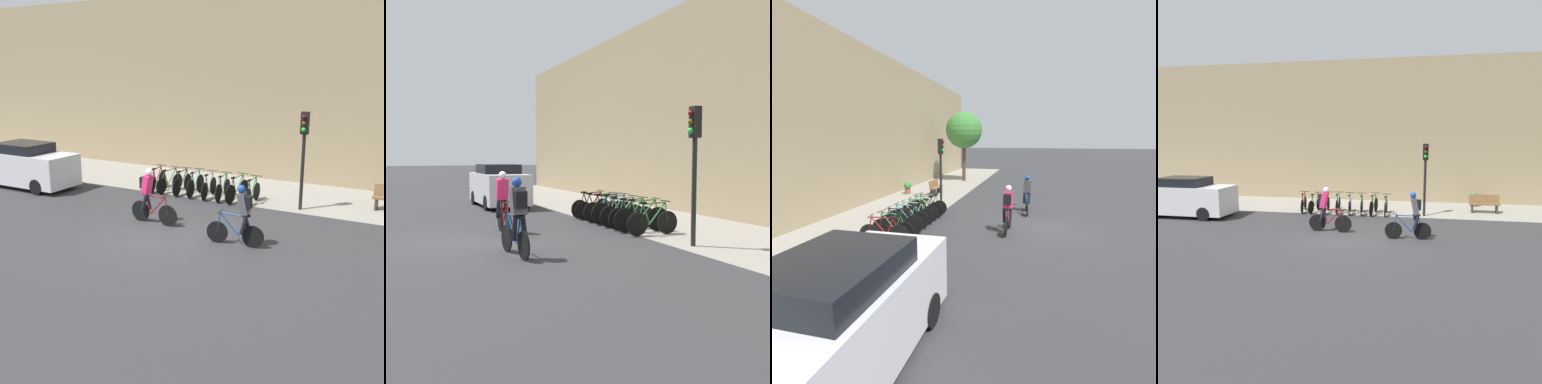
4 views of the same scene
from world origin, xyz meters
TOP-DOWN VIEW (x-y plane):
  - ground at (0.00, 0.00)m, footprint 200.00×200.00m
  - kerb_strip at (0.00, 6.75)m, footprint 44.00×4.50m
  - building_facade at (0.00, 9.30)m, footprint 44.00×0.60m
  - cyclist_pink at (-0.99, 1.18)m, footprint 1.74×0.46m
  - cyclist_grey at (2.42, 0.66)m, footprint 1.68×0.48m
  - parked_bike_0 at (-3.15, 4.95)m, footprint 0.46×1.65m
  - parked_bike_1 at (-2.56, 4.95)m, footprint 0.46×1.67m
  - parked_bike_2 at (-1.96, 4.95)m, footprint 0.46×1.70m
  - parked_bike_3 at (-1.37, 4.95)m, footprint 0.46×1.70m
  - parked_bike_4 at (-0.78, 4.95)m, footprint 0.46×1.67m
  - parked_bike_5 at (-0.18, 4.95)m, footprint 0.46×1.66m
  - parked_bike_6 at (0.41, 4.95)m, footprint 0.46×1.75m
  - parked_bike_7 at (1.00, 4.95)m, footprint 0.46×1.65m
  - traffic_light_pole at (2.81, 4.99)m, footprint 0.26×0.30m
  - parked_car at (-8.19, 2.80)m, footprint 4.30×1.84m

SIDE VIEW (x-z plane):
  - ground at x=0.00m, z-range 0.00..0.00m
  - kerb_strip at x=0.00m, z-range 0.00..0.01m
  - parked_bike_1 at x=-2.56m, z-range -0.09..0.87m
  - parked_bike_7 at x=1.00m, z-range -0.09..0.88m
  - parked_bike_0 at x=-3.15m, z-range -0.08..0.88m
  - parked_bike_4 at x=-0.78m, z-range -0.08..0.89m
  - parked_bike_5 at x=-0.18m, z-range -0.08..0.89m
  - parked_bike_2 at x=-1.96m, z-range -0.08..0.89m
  - parked_bike_3 at x=-1.37m, z-range -0.08..0.91m
  - parked_bike_6 at x=0.41m, z-range -0.08..0.91m
  - parked_car at x=-8.19m, z-range -0.03..1.82m
  - cyclist_pink at x=-0.99m, z-range 0.06..1.84m
  - cyclist_grey at x=2.42m, z-range 0.07..1.82m
  - traffic_light_pole at x=2.81m, z-range 0.67..4.08m
  - building_facade at x=0.00m, z-range 0.00..8.14m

